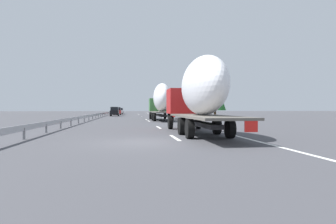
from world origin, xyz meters
TOP-DOWN VIEW (x-y plane):
  - ground_plane at (40.00, 0.00)m, footprint 260.00×260.00m
  - lane_stripe_0 at (2.00, -1.80)m, footprint 3.20×0.20m
  - lane_stripe_1 at (10.89, -1.80)m, footprint 3.20×0.20m
  - lane_stripe_2 at (23.66, -1.80)m, footprint 3.20×0.20m
  - lane_stripe_3 at (29.17, -1.80)m, footprint 3.20×0.20m
  - lane_stripe_4 at (45.68, -1.80)m, footprint 3.20×0.20m
  - lane_stripe_5 at (45.06, -1.80)m, footprint 3.20×0.20m
  - lane_stripe_6 at (63.86, -1.80)m, footprint 3.20×0.20m
  - lane_stripe_7 at (72.79, -1.80)m, footprint 3.20×0.20m
  - edge_line_right at (45.00, -5.50)m, footprint 110.00×0.20m
  - truck_lead at (25.67, -3.60)m, footprint 13.48×2.55m
  - truck_trailing at (4.00, -3.60)m, footprint 13.70×2.55m
  - car_white_van at (71.03, 3.36)m, footprint 4.08×1.77m
  - car_silver_hatch at (86.99, 3.54)m, footprint 4.21×1.82m
  - car_black_suv at (49.45, 3.71)m, footprint 4.42×1.79m
  - car_red_compact at (60.80, 3.61)m, footprint 4.13×1.87m
  - road_sign at (39.76, -6.70)m, footprint 0.10×0.90m
  - tree_0 at (75.58, -11.85)m, footprint 2.76×2.76m
  - tree_1 at (40.70, -10.28)m, footprint 2.41×2.41m
  - tree_2 at (29.68, -12.27)m, footprint 3.30×3.30m
  - guardrail_median at (43.00, 6.00)m, footprint 94.00×0.10m

SIDE VIEW (x-z plane):
  - ground_plane at x=40.00m, z-range 0.00..0.00m
  - lane_stripe_0 at x=2.00m, z-range 0.00..0.01m
  - lane_stripe_1 at x=10.89m, z-range 0.00..0.01m
  - lane_stripe_2 at x=23.66m, z-range 0.00..0.01m
  - lane_stripe_3 at x=29.17m, z-range 0.00..0.01m
  - lane_stripe_4 at x=45.68m, z-range 0.00..0.01m
  - lane_stripe_5 at x=45.06m, z-range 0.00..0.01m
  - lane_stripe_6 at x=63.86m, z-range 0.00..0.01m
  - lane_stripe_7 at x=72.79m, z-range 0.00..0.01m
  - edge_line_right at x=45.00m, z-range 0.00..0.01m
  - guardrail_median at x=43.00m, z-range 0.20..0.96m
  - car_silver_hatch at x=86.99m, z-range 0.02..1.79m
  - car_white_van at x=71.03m, z-range 0.02..1.79m
  - car_red_compact at x=60.80m, z-range 0.00..1.93m
  - car_black_suv at x=49.45m, z-range 0.00..1.94m
  - road_sign at x=39.76m, z-range 0.65..4.14m
  - truck_trailing at x=4.00m, z-range 0.27..4.87m
  - truck_lead at x=25.67m, z-range 0.24..5.13m
  - tree_2 at x=29.68m, z-range 0.65..7.06m
  - tree_0 at x=75.58m, z-range 0.92..8.53m
  - tree_1 at x=40.70m, z-range 0.97..8.84m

